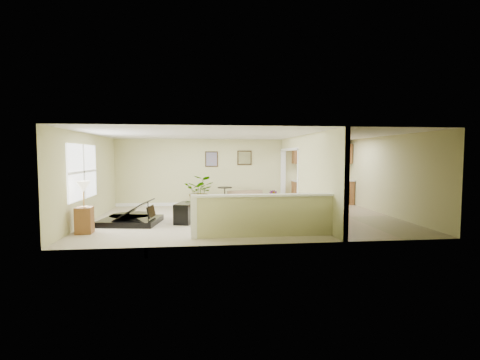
{
  "coord_description": "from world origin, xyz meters",
  "views": [
    {
      "loc": [
        -1.3,
        -10.17,
        1.88
      ],
      "look_at": [
        -0.15,
        0.4,
        1.13
      ],
      "focal_mm": 26.0,
      "sensor_mm": 36.0,
      "label": 1
    }
  ],
  "objects": [
    {
      "name": "lamp_stand",
      "position": [
        -4.15,
        -1.5,
        0.54
      ],
      "size": [
        0.39,
        0.39,
        1.27
      ],
      "color": "brown",
      "rests_on": "floor"
    },
    {
      "name": "front_wall",
      "position": [
        0.0,
        -3.0,
        1.25
      ],
      "size": [
        9.0,
        0.04,
        2.5
      ],
      "primitive_type": "cube",
      "color": "beige",
      "rests_on": "floor"
    },
    {
      "name": "piano_bench",
      "position": [
        -1.78,
        -0.42,
        0.28
      ],
      "size": [
        0.64,
        0.92,
        0.56
      ],
      "primitive_type": "cube",
      "rotation": [
        0.0,
        0.0,
        -0.27
      ],
      "color": "black",
      "rests_on": "floor"
    },
    {
      "name": "ceiling",
      "position": [
        0.0,
        0.0,
        2.5
      ],
      "size": [
        9.0,
        6.0,
        0.04
      ],
      "primitive_type": "cube",
      "color": "silver",
      "rests_on": "back_wall"
    },
    {
      "name": "right_wall",
      "position": [
        4.5,
        0.0,
        1.25
      ],
      "size": [
        0.04,
        6.0,
        2.5
      ],
      "primitive_type": "cube",
      "color": "beige",
      "rests_on": "floor"
    },
    {
      "name": "pony_half_wall",
      "position": [
        0.08,
        -2.3,
        0.52
      ],
      "size": [
        3.42,
        0.22,
        1.0
      ],
      "color": "beige",
      "rests_on": "floor"
    },
    {
      "name": "accent_table",
      "position": [
        -0.5,
        2.26,
        0.48
      ],
      "size": [
        0.52,
        0.52,
        0.75
      ],
      "color": "black",
      "rests_on": "floor"
    },
    {
      "name": "floor",
      "position": [
        0.0,
        0.0,
        0.0
      ],
      "size": [
        9.0,
        9.0,
        0.0
      ],
      "primitive_type": "plane",
      "color": "beige",
      "rests_on": "ground"
    },
    {
      "name": "small_plant",
      "position": [
        1.32,
        2.51,
        0.25
      ],
      "size": [
        0.35,
        0.35,
        0.59
      ],
      "color": "black",
      "rests_on": "floor"
    },
    {
      "name": "kitchen_cabinets",
      "position": [
        3.19,
        2.73,
        0.87
      ],
      "size": [
        2.36,
        0.65,
        2.33
      ],
      "color": "brown",
      "rests_on": "floor"
    },
    {
      "name": "kitchen_vinyl",
      "position": [
        3.15,
        0.0,
        0.0
      ],
      "size": [
        2.7,
        6.0,
        0.01
      ],
      "primitive_type": "cube",
      "color": "gray",
      "rests_on": "floor"
    },
    {
      "name": "left_window",
      "position": [
        -4.49,
        -0.5,
        1.45
      ],
      "size": [
        0.05,
        2.15,
        1.45
      ],
      "primitive_type": "cube",
      "color": "white",
      "rests_on": "left_wall"
    },
    {
      "name": "interior_partition",
      "position": [
        1.8,
        0.25,
        1.22
      ],
      "size": [
        0.18,
        5.99,
        2.5
      ],
      "color": "beige",
      "rests_on": "floor"
    },
    {
      "name": "left_wall",
      "position": [
        -4.5,
        0.0,
        1.25
      ],
      "size": [
        0.04,
        6.0,
        2.5
      ],
      "primitive_type": "cube",
      "color": "beige",
      "rests_on": "floor"
    },
    {
      "name": "piano",
      "position": [
        -3.32,
        -0.27,
        0.6
      ],
      "size": [
        1.92,
        1.97,
        1.43
      ],
      "rotation": [
        0.0,
        0.0,
        -0.14
      ],
      "color": "black",
      "rests_on": "floor"
    },
    {
      "name": "palm_plant",
      "position": [
        -1.37,
        2.31,
        0.58
      ],
      "size": [
        1.28,
        1.18,
        1.18
      ],
      "color": "black",
      "rests_on": "floor"
    },
    {
      "name": "wall_art_left",
      "position": [
        -0.95,
        2.97,
        1.75
      ],
      "size": [
        0.48,
        0.04,
        0.58
      ],
      "color": "#352613",
      "rests_on": "back_wall"
    },
    {
      "name": "back_wall",
      "position": [
        0.0,
        3.0,
        1.25
      ],
      "size": [
        9.0,
        0.04,
        2.5
      ],
      "primitive_type": "cube",
      "color": "beige",
      "rests_on": "floor"
    },
    {
      "name": "loveseat",
      "position": [
        0.33,
        2.4,
        0.29
      ],
      "size": [
        1.48,
        1.0,
        0.77
      ],
      "rotation": [
        0.0,
        0.0,
        0.19
      ],
      "color": "tan",
      "rests_on": "floor"
    },
    {
      "name": "wall_mirror",
      "position": [
        0.3,
        2.97,
        1.8
      ],
      "size": [
        0.55,
        0.04,
        0.55
      ],
      "color": "#352613",
      "rests_on": "back_wall"
    }
  ]
}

